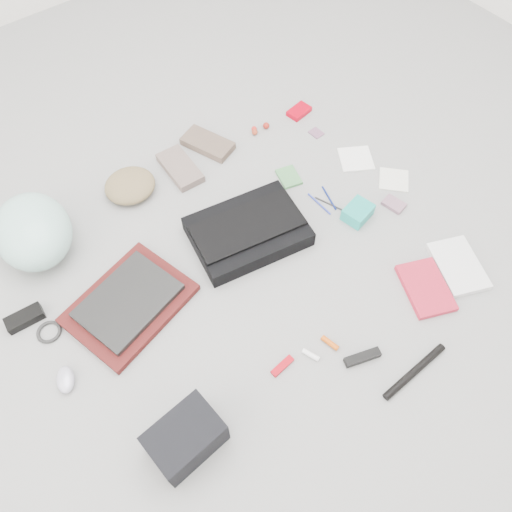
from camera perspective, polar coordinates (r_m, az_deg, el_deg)
ground_plane at (r=1.86m, az=0.00°, el=-0.82°), size 4.00×4.00×0.00m
messenger_bag at (r=1.90m, az=-0.94°, el=2.82°), size 0.47×0.37×0.07m
bag_flap at (r=1.87m, az=-0.96°, el=3.53°), size 0.44×0.26×0.01m
laptop_sleeve at (r=1.82m, az=-14.25°, el=-5.33°), size 0.47×0.40×0.03m
laptop at (r=1.80m, az=-14.42°, el=-4.97°), size 0.38×0.31×0.02m
bike_helmet at (r=1.99m, az=-24.14°, el=2.60°), size 0.33×0.39×0.21m
beanie at (r=2.10m, az=-14.21°, el=7.82°), size 0.22×0.22×0.07m
mitten_left at (r=2.15m, az=-8.67°, el=9.93°), size 0.13×0.23×0.03m
mitten_right at (r=2.23m, az=-5.55°, el=12.66°), size 0.18×0.25×0.03m
power_brick at (r=1.91m, az=-24.92°, el=-6.46°), size 0.13×0.07×0.03m
cable_coil at (r=1.87m, az=-22.58°, el=-8.02°), size 0.10×0.10×0.01m
mouse at (r=1.77m, az=-20.94°, el=-13.06°), size 0.09×0.11×0.04m
camera_bag at (r=1.57m, az=-8.05°, el=-19.91°), size 0.22×0.16×0.14m
multitool at (r=1.68m, az=3.03°, el=-12.43°), size 0.09×0.03×0.01m
toiletry_tube_white at (r=1.70m, az=6.27°, el=-11.17°), size 0.04×0.06×0.02m
toiletry_tube_orange at (r=1.73m, az=8.44°, el=-9.80°), size 0.03×0.07×0.02m
u_lock at (r=1.72m, az=12.06°, el=-11.26°), size 0.13×0.07×0.02m
bike_pump at (r=1.75m, az=17.67°, el=-12.45°), size 0.28×0.03×0.03m
book_red at (r=1.90m, az=18.83°, el=-3.47°), size 0.22×0.26×0.02m
book_white at (r=1.99m, az=22.09°, el=-1.06°), size 0.23×0.27×0.02m
notepad at (r=2.11m, az=3.77°, el=9.01°), size 0.11×0.13×0.01m
pen_blue at (r=2.03m, az=7.23°, el=5.94°), size 0.01×0.13×0.01m
pen_black at (r=2.04m, az=8.30°, el=5.95°), size 0.05×0.12×0.01m
pen_navy at (r=2.06m, az=8.34°, el=6.58°), size 0.04×0.12×0.01m
accordion_wallet at (r=2.00m, az=11.55°, el=4.91°), size 0.13×0.11×0.06m
card_deck at (r=2.09m, az=15.47°, el=5.74°), size 0.07×0.10×0.02m
napkin_top at (r=2.22m, az=11.34°, el=10.83°), size 0.19×0.19×0.01m
napkin_bottom at (r=2.18m, az=15.48°, el=8.39°), size 0.17×0.17×0.01m
lollipop_a at (r=2.28m, az=-0.14°, el=13.98°), size 0.03×0.03×0.03m
lollipop_b at (r=2.29m, az=-0.22°, el=14.33°), size 0.03×0.03×0.02m
lollipop_c at (r=2.31m, az=1.17°, el=14.67°), size 0.03×0.03×0.03m
altoids_tin at (r=2.39m, az=4.94°, el=16.15°), size 0.12×0.08×0.02m
stamp_sheet at (r=2.31m, az=6.89°, el=13.80°), size 0.05×0.06×0.00m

